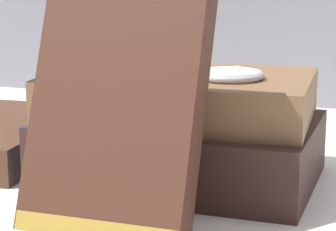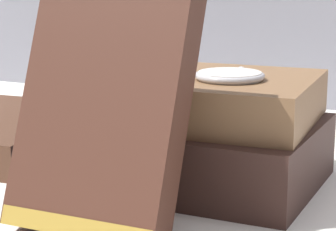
{
  "view_description": "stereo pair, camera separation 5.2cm",
  "coord_description": "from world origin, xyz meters",
  "px_view_note": "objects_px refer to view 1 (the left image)",
  "views": [
    {
      "loc": [
        0.23,
        -0.46,
        0.17
      ],
      "look_at": [
        0.06,
        0.03,
        0.06
      ],
      "focal_mm": 75.0,
      "sensor_mm": 36.0,
      "label": 1
    },
    {
      "loc": [
        0.27,
        -0.44,
        0.17
      ],
      "look_at": [
        0.06,
        0.03,
        0.06
      ],
      "focal_mm": 75.0,
      "sensor_mm": 36.0,
      "label": 2
    }
  ],
  "objects_px": {
    "book_flat_top": "(175,96)",
    "reading_glasses": "(156,126)",
    "book_flat_bottom": "(176,149)",
    "book_leaning_front": "(117,115)",
    "pocket_watch": "(229,75)"
  },
  "relations": [
    {
      "from": "book_flat_top",
      "to": "reading_glasses",
      "type": "distance_m",
      "value": 0.18
    },
    {
      "from": "book_flat_top",
      "to": "pocket_watch",
      "type": "height_order",
      "value": "pocket_watch"
    },
    {
      "from": "book_flat_bottom",
      "to": "book_flat_top",
      "type": "xyz_separation_m",
      "value": [
        -0.0,
        0.0,
        0.04
      ]
    },
    {
      "from": "book_flat_top",
      "to": "reading_glasses",
      "type": "bearing_deg",
      "value": 111.86
    },
    {
      "from": "book_flat_top",
      "to": "pocket_watch",
      "type": "bearing_deg",
      "value": -13.67
    },
    {
      "from": "book_flat_bottom",
      "to": "book_leaning_front",
      "type": "xyz_separation_m",
      "value": [
        -0.0,
        -0.12,
        0.05
      ]
    },
    {
      "from": "book_leaning_front",
      "to": "reading_glasses",
      "type": "relative_size",
      "value": 1.75
    },
    {
      "from": "book_flat_bottom",
      "to": "book_flat_top",
      "type": "height_order",
      "value": "book_flat_top"
    },
    {
      "from": "book_flat_bottom",
      "to": "pocket_watch",
      "type": "xyz_separation_m",
      "value": [
        0.04,
        -0.0,
        0.06
      ]
    },
    {
      "from": "pocket_watch",
      "to": "book_flat_bottom",
      "type": "bearing_deg",
      "value": 175.03
    },
    {
      "from": "book_flat_top",
      "to": "pocket_watch",
      "type": "distance_m",
      "value": 0.05
    },
    {
      "from": "book_flat_bottom",
      "to": "book_leaning_front",
      "type": "bearing_deg",
      "value": -89.81
    },
    {
      "from": "pocket_watch",
      "to": "reading_glasses",
      "type": "distance_m",
      "value": 0.22
    },
    {
      "from": "reading_glasses",
      "to": "pocket_watch",
      "type": "bearing_deg",
      "value": -61.84
    },
    {
      "from": "book_flat_top",
      "to": "reading_glasses",
      "type": "xyz_separation_m",
      "value": [
        -0.07,
        0.16,
        -0.07
      ]
    }
  ]
}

